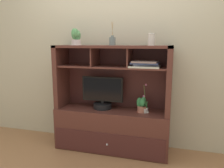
# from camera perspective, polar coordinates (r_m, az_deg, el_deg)

# --- Properties ---
(floor_plane) EXTENTS (6.00, 6.00, 0.02)m
(floor_plane) POSITION_cam_1_polar(r_m,az_deg,el_deg) (3.00, 0.00, -16.32)
(floor_plane) COLOR #996944
(floor_plane) RESTS_ON ground
(back_wall) EXTENTS (6.00, 0.02, 2.80)m
(back_wall) POSITION_cam_1_polar(r_m,az_deg,el_deg) (2.90, 1.29, 11.64)
(back_wall) COLOR #BFB89D
(back_wall) RESTS_ON ground
(media_console) EXTENTS (1.42, 0.44, 1.31)m
(media_console) POSITION_cam_1_polar(r_m,az_deg,el_deg) (2.84, 0.04, -8.55)
(media_console) COLOR #532A23
(media_console) RESTS_ON ground
(tv_monitor) EXTENTS (0.53, 0.23, 0.41)m
(tv_monitor) POSITION_cam_1_polar(r_m,az_deg,el_deg) (2.80, -2.46, -3.03)
(tv_monitor) COLOR black
(tv_monitor) RESTS_ON media_console
(potted_orchid) EXTENTS (0.11, 0.11, 0.34)m
(potted_orchid) POSITION_cam_1_polar(r_m,az_deg,el_deg) (2.71, 8.40, -6.23)
(potted_orchid) COLOR silver
(potted_orchid) RESTS_ON media_console
(potted_fern) EXTENTS (0.13, 0.13, 0.19)m
(potted_fern) POSITION_cam_1_polar(r_m,az_deg,el_deg) (2.71, 7.67, -5.41)
(potted_fern) COLOR #AE6A56
(potted_fern) RESTS_ON media_console
(magazine_stack_left) EXTENTS (0.34, 0.25, 0.07)m
(magazine_stack_left) POSITION_cam_1_polar(r_m,az_deg,el_deg) (2.55, 8.50, 5.04)
(magazine_stack_left) COLOR beige
(magazine_stack_left) RESTS_ON media_console
(diffuser_bottle) EXTENTS (0.08, 0.08, 0.27)m
(diffuser_bottle) POSITION_cam_1_polar(r_m,az_deg,el_deg) (2.68, 0.09, 11.01)
(diffuser_bottle) COLOR slate
(diffuser_bottle) RESTS_ON media_console
(potted_succulent) EXTENTS (0.13, 0.13, 0.21)m
(potted_succulent) POSITION_cam_1_polar(r_m,az_deg,el_deg) (2.83, -9.17, 11.79)
(potted_succulent) COLOR silver
(potted_succulent) RESTS_ON media_console
(ceramic_vase) EXTENTS (0.08, 0.08, 0.14)m
(ceramic_vase) POSITION_cam_1_polar(r_m,az_deg,el_deg) (2.59, 10.11, 11.23)
(ceramic_vase) COLOR silver
(ceramic_vase) RESTS_ON media_console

